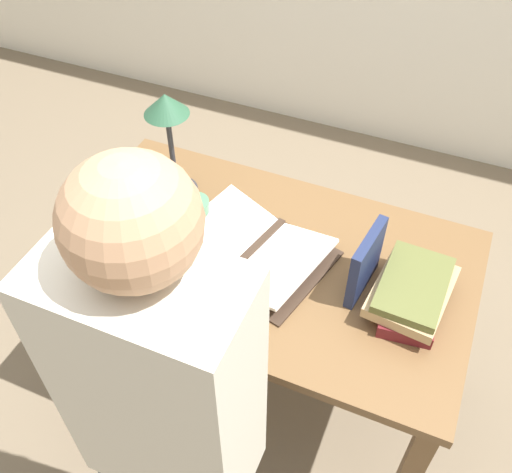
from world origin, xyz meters
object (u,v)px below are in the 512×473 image
object	(u,v)px
reading_lamp	(168,124)
person_reader	(177,451)
book_standing_upright	(365,264)
coffee_mug	(195,212)
open_book	(251,250)
book_stack_tall	(411,293)

from	to	relation	value
reading_lamp	person_reader	size ratio (longest dim) A/B	0.24
book_standing_upright	coffee_mug	xyz separation A→B (m)	(-0.58, 0.05, -0.06)
reading_lamp	person_reader	world-z (taller)	person_reader
book_standing_upright	reading_lamp	distance (m)	0.76
person_reader	open_book	bearing A→B (deg)	-80.87
book_standing_upright	reading_lamp	size ratio (longest dim) A/B	0.53
book_stack_tall	person_reader	size ratio (longest dim) A/B	0.19
person_reader	book_stack_tall	bearing A→B (deg)	-120.20
book_stack_tall	person_reader	distance (m)	0.79
book_standing_upright	person_reader	distance (m)	0.73
person_reader	reading_lamp	bearing A→B (deg)	-61.19
book_stack_tall	coffee_mug	xyz separation A→B (m)	(-0.73, 0.06, -0.01)
book_stack_tall	reading_lamp	xyz separation A→B (m)	(-0.86, 0.17, 0.23)
open_book	person_reader	bearing A→B (deg)	-66.85
reading_lamp	coffee_mug	bearing A→B (deg)	-39.95
book_stack_tall	book_standing_upright	world-z (taller)	book_standing_upright
open_book	person_reader	size ratio (longest dim) A/B	0.33
book_standing_upright	person_reader	bearing A→B (deg)	-102.10
reading_lamp	person_reader	bearing A→B (deg)	-61.19
book_standing_upright	open_book	bearing A→B (deg)	-171.28
coffee_mug	book_stack_tall	bearing A→B (deg)	-4.87
book_stack_tall	book_standing_upright	size ratio (longest dim) A/B	1.43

